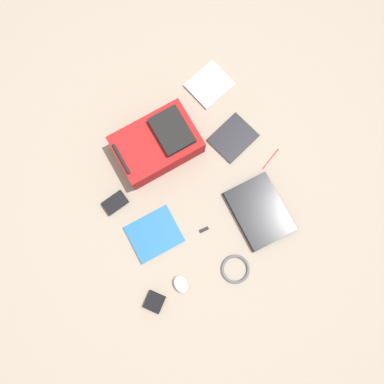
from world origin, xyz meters
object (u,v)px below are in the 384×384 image
(book_manual, at_px, (154,234))
(power_brick, at_px, (115,203))
(usb_stick, at_px, (204,230))
(book_red, at_px, (209,85))
(computer_mouse, at_px, (181,284))
(backpack, at_px, (158,144))
(book_blue, at_px, (233,138))
(laptop, at_px, (259,211))
(cable_coil, at_px, (235,269))
(earbud_pouch, at_px, (154,302))
(pen_black, at_px, (271,159))

(book_manual, distance_m, power_brick, 0.27)
(book_manual, height_order, usb_stick, book_manual)
(book_red, height_order, power_brick, power_brick)
(computer_mouse, bearing_deg, backpack, 68.38)
(backpack, distance_m, book_blue, 0.42)
(backpack, xyz_separation_m, laptop, (-0.58, -0.28, -0.06))
(cable_coil, bearing_deg, book_blue, -31.18)
(cable_coil, distance_m, power_brick, 0.72)
(book_red, bearing_deg, computer_mouse, 140.89)
(power_brick, height_order, usb_stick, power_brick)
(computer_mouse, distance_m, earbud_pouch, 0.16)
(book_red, xyz_separation_m, usb_stick, (-0.68, 0.45, -0.00))
(book_blue, xyz_separation_m, usb_stick, (-0.35, 0.40, -0.00))
(computer_mouse, bearing_deg, cable_coil, -16.47)
(computer_mouse, bearing_deg, book_manual, 87.51)
(power_brick, bearing_deg, laptop, -124.45)
(pen_black, bearing_deg, laptop, 134.81)
(laptop, xyz_separation_m, earbud_pouch, (-0.11, 0.71, -0.00))
(book_manual, relative_size, pen_black, 1.85)
(book_manual, relative_size, usb_stick, 5.17)
(book_manual, bearing_deg, usb_stick, -115.93)
(book_manual, height_order, earbud_pouch, earbud_pouch)
(book_blue, bearing_deg, usb_stick, 131.03)
(backpack, distance_m, laptop, 0.65)
(book_manual, height_order, power_brick, power_brick)
(computer_mouse, relative_size, cable_coil, 0.61)
(backpack, height_order, book_manual, backpack)
(book_red, distance_m, book_blue, 0.34)
(laptop, distance_m, usb_stick, 0.31)
(pen_black, relative_size, earbud_pouch, 1.60)
(book_blue, relative_size, usb_stick, 5.21)
(book_red, xyz_separation_m, book_blue, (-0.33, 0.05, -0.00))
(backpack, bearing_deg, laptop, -154.17)
(book_red, distance_m, earbud_pouch, 1.22)
(book_manual, bearing_deg, power_brick, 20.84)
(book_blue, height_order, earbud_pouch, earbud_pouch)
(book_manual, distance_m, computer_mouse, 0.29)
(backpack, height_order, laptop, backpack)
(cable_coil, distance_m, pen_black, 0.63)
(pen_black, bearing_deg, book_blue, 28.91)
(pen_black, relative_size, usb_stick, 2.79)
(power_brick, distance_m, pen_black, 0.88)
(book_blue, xyz_separation_m, pen_black, (-0.21, -0.11, -0.00))
(computer_mouse, xyz_separation_m, pen_black, (0.32, -0.76, -0.02))
(book_red, relative_size, book_blue, 0.96)
(power_brick, relative_size, earbud_pouch, 1.40)
(book_blue, bearing_deg, earbud_pouch, 123.35)
(book_manual, xyz_separation_m, book_blue, (0.23, -0.64, -0.00))
(pen_black, bearing_deg, power_brick, 75.15)
(computer_mouse, xyz_separation_m, cable_coil, (-0.08, -0.28, -0.01))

